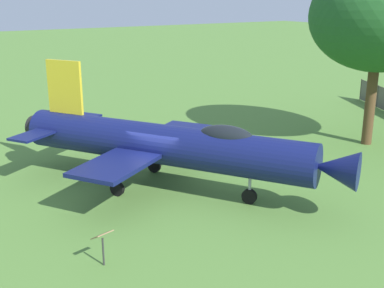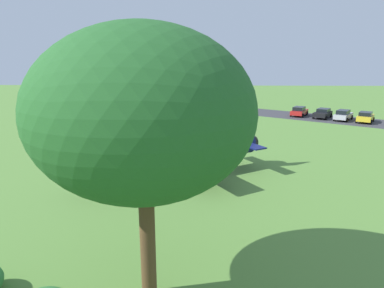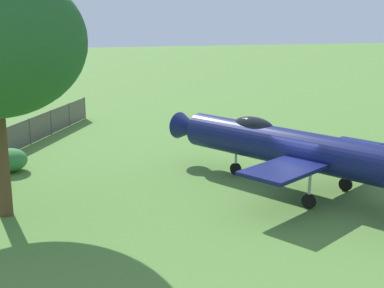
{
  "view_description": "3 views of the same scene",
  "coord_description": "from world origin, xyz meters",
  "px_view_note": "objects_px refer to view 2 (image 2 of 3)",
  "views": [
    {
      "loc": [
        9.54,
        17.08,
        7.87
      ],
      "look_at": [
        -1.41,
        0.07,
        1.73
      ],
      "focal_mm": 46.26,
      "sensor_mm": 36.0,
      "label": 1
    },
    {
      "loc": [
        -22.84,
        -1.51,
        8.37
      ],
      "look_at": [
        -0.35,
        -0.79,
        2.7
      ],
      "focal_mm": 30.38,
      "sensor_mm": 36.0,
      "label": 2
    },
    {
      "loc": [
        -10.45,
        -21.08,
        7.93
      ],
      "look_at": [
        -5.05,
        0.15,
        2.5
      ],
      "focal_mm": 50.74,
      "sensor_mm": 36.0,
      "label": 3
    }
  ],
  "objects_px": {
    "shade_tree": "(143,114)",
    "parked_car_red": "(299,111)",
    "parked_car_yellow": "(365,117)",
    "display_jet": "(177,153)",
    "info_plaque": "(134,150)",
    "parked_car_black": "(323,113)",
    "parked_car_silver": "(343,115)"
  },
  "relations": [
    {
      "from": "info_plaque",
      "to": "parked_car_black",
      "type": "bearing_deg",
      "value": -47.13
    },
    {
      "from": "info_plaque",
      "to": "parked_car_yellow",
      "type": "height_order",
      "value": "parked_car_yellow"
    },
    {
      "from": "shade_tree",
      "to": "parked_car_silver",
      "type": "xyz_separation_m",
      "value": [
        38.19,
        -22.82,
        -5.97
      ]
    },
    {
      "from": "shade_tree",
      "to": "parked_car_black",
      "type": "distance_m",
      "value": 45.34
    },
    {
      "from": "info_plaque",
      "to": "parked_car_red",
      "type": "bearing_deg",
      "value": -41.03
    },
    {
      "from": "info_plaque",
      "to": "parked_car_black",
      "type": "relative_size",
      "value": 0.25
    },
    {
      "from": "display_jet",
      "to": "shade_tree",
      "type": "distance_m",
      "value": 13.31
    },
    {
      "from": "shade_tree",
      "to": "display_jet",
      "type": "bearing_deg",
      "value": -0.31
    },
    {
      "from": "parked_car_silver",
      "to": "parked_car_red",
      "type": "height_order",
      "value": "parked_car_silver"
    },
    {
      "from": "parked_car_yellow",
      "to": "parked_car_red",
      "type": "xyz_separation_m",
      "value": [
        5.39,
        7.85,
        -0.01
      ]
    },
    {
      "from": "parked_car_silver",
      "to": "display_jet",
      "type": "bearing_deg",
      "value": 174.85
    },
    {
      "from": "parked_car_silver",
      "to": "parked_car_red",
      "type": "bearing_deg",
      "value": 91.68
    },
    {
      "from": "display_jet",
      "to": "parked_car_black",
      "type": "xyz_separation_m",
      "value": [
        27.59,
        -20.41,
        -1.2
      ]
    },
    {
      "from": "info_plaque",
      "to": "parked_car_red",
      "type": "distance_m",
      "value": 32.75
    },
    {
      "from": "display_jet",
      "to": "parked_car_red",
      "type": "xyz_separation_m",
      "value": [
        29.5,
        -17.35,
        -1.19
      ]
    },
    {
      "from": "display_jet",
      "to": "parked_car_silver",
      "type": "height_order",
      "value": "display_jet"
    },
    {
      "from": "parked_car_black",
      "to": "parked_car_silver",
      "type": "bearing_deg",
      "value": 86.93
    },
    {
      "from": "display_jet",
      "to": "shade_tree",
      "type": "bearing_deg",
      "value": 57.7
    },
    {
      "from": "display_jet",
      "to": "info_plaque",
      "type": "xyz_separation_m",
      "value": [
        4.8,
        4.15,
        -1.11
      ]
    },
    {
      "from": "shade_tree",
      "to": "parked_car_red",
      "type": "relative_size",
      "value": 2.09
    },
    {
      "from": "shade_tree",
      "to": "parked_car_black",
      "type": "relative_size",
      "value": 2.14
    },
    {
      "from": "parked_car_yellow",
      "to": "parked_car_red",
      "type": "distance_m",
      "value": 9.52
    },
    {
      "from": "display_jet",
      "to": "parked_car_yellow",
      "type": "bearing_deg",
      "value": -168.26
    },
    {
      "from": "display_jet",
      "to": "info_plaque",
      "type": "bearing_deg",
      "value": -81.13
    },
    {
      "from": "display_jet",
      "to": "parked_car_black",
      "type": "bearing_deg",
      "value": -158.48
    },
    {
      "from": "parked_car_silver",
      "to": "parked_car_black",
      "type": "xyz_separation_m",
      "value": [
        1.83,
        2.35,
        -0.03
      ]
    },
    {
      "from": "parked_car_yellow",
      "to": "parked_car_red",
      "type": "relative_size",
      "value": 0.97
    },
    {
      "from": "info_plaque",
      "to": "parked_car_silver",
      "type": "xyz_separation_m",
      "value": [
        20.97,
        -26.9,
        -0.06
      ]
    },
    {
      "from": "display_jet",
      "to": "parked_car_yellow",
      "type": "relative_size",
      "value": 3.0
    },
    {
      "from": "parked_car_black",
      "to": "info_plaque",
      "type": "bearing_deg",
      "value": -12.31
    },
    {
      "from": "display_jet",
      "to": "info_plaque",
      "type": "distance_m",
      "value": 6.44
    },
    {
      "from": "parked_car_red",
      "to": "display_jet",
      "type": "bearing_deg",
      "value": 179.92
    }
  ]
}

